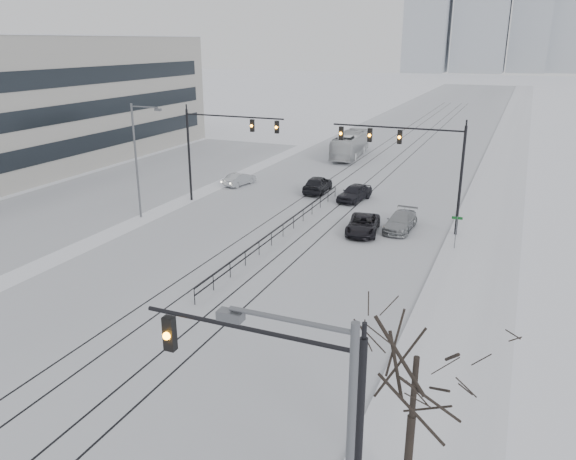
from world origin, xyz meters
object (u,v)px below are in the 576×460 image
Objects in this scene: sedan_nb_front at (363,225)px; traffic_mast_near at (298,410)px; sedan_sb_outer at (240,179)px; box_truck at (350,145)px; sedan_nb_far at (354,193)px; sedan_sb_inner at (318,184)px; bare_tree at (415,373)px; sedan_nb_right at (401,222)px.

traffic_mast_near is at bearing -86.39° from sedan_nb_front.
box_truck is (5.86, 17.77, 0.85)m from sedan_sb_outer.
traffic_mast_near is 0.66× the size of box_truck.
box_truck reaches higher than sedan_nb_far.
sedan_sb_inner reaches higher than sedan_nb_front.
box_truck is at bearing 108.72° from bare_tree.
sedan_sb_outer is 19.07m from sedan_nb_right.
sedan_sb_outer is 12.05m from sedan_nb_far.
box_truck is (-9.23, 27.12, 0.82)m from sedan_nb_front.
bare_tree is at bearing 111.45° from sedan_sb_inner.
sedan_nb_far reaches higher than sedan_nb_front.
traffic_mast_near reaches higher than sedan_nb_front.
bare_tree is 1.34× the size of sedan_nb_right.
sedan_sb_outer is at bearing 158.41° from sedan_nb_right.
bare_tree is 1.42× the size of sedan_nb_far.
sedan_nb_front is 1.03× the size of sedan_nb_right.
bare_tree is 54.13m from box_truck.
sedan_sb_outer is at bearing 124.77° from bare_tree.
sedan_sb_outer is 0.82× the size of sedan_nb_right.
traffic_mast_near is 1.15× the size of bare_tree.
box_truck is at bearing -97.07° from sedan_sb_outer.
sedan_nb_far is (12.00, -1.07, 0.12)m from sedan_sb_outer.
sedan_nb_front is (-5.70, 27.07, -3.91)m from traffic_mast_near.
bare_tree reaches higher than sedan_sb_outer.
sedan_nb_front is (7.09, -9.77, -0.14)m from sedan_sb_inner.
sedan_nb_far is 0.41× the size of box_truck.
sedan_nb_far is at bearing 102.17° from sedan_nb_front.
box_truck reaches higher than sedan_sb_outer.
sedan_sb_inner is at bearing 93.43° from box_truck.
sedan_nb_front is at bearing -58.19° from sedan_nb_far.
sedan_sb_inner is at bearing -165.89° from sedan_sb_outer.
bare_tree is at bearing -79.65° from sedan_nb_front.
sedan_nb_far is (-11.20, 32.36, -3.76)m from bare_tree.
sedan_nb_front is at bearing 105.19° from box_truck.
sedan_nb_right is (-5.71, 25.85, -3.83)m from bare_tree.
traffic_mast_near is 27.94m from sedan_nb_front.
sedan_sb_inner is at bearing 141.75° from sedan_nb_right.
sedan_sb_outer is 0.87× the size of sedan_nb_far.
sedan_nb_right is (-3.29, 28.85, -3.90)m from traffic_mast_near.
bare_tree is at bearing 51.24° from traffic_mast_near.
sedan_nb_far is at bearing 104.46° from box_truck.
sedan_sb_outer is 0.35× the size of box_truck.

